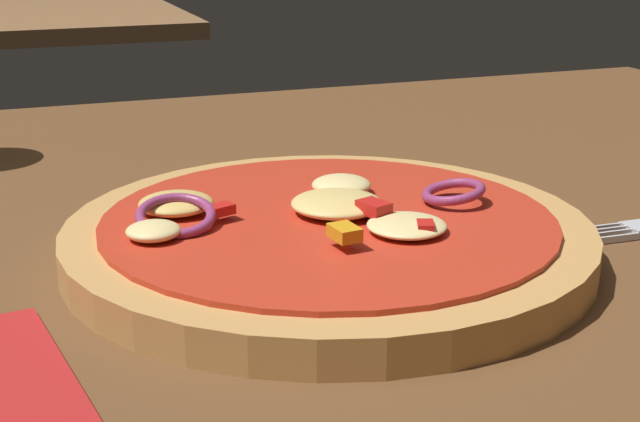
{
  "coord_description": "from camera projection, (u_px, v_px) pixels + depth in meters",
  "views": [
    {
      "loc": [
        -0.17,
        -0.42,
        0.21
      ],
      "look_at": [
        0.0,
        0.06,
        0.05
      ],
      "focal_mm": 52.71,
      "sensor_mm": 36.0,
      "label": 1
    }
  ],
  "objects": [
    {
      "name": "pizza",
      "position": [
        331.0,
        236.0,
        0.52
      ],
      "size": [
        0.29,
        0.29,
        0.04
      ],
      "color": "tan",
      "rests_on": "dining_table"
    },
    {
      "name": "dining_table",
      "position": [
        353.0,
        304.0,
        0.49
      ],
      "size": [
        1.12,
        1.01,
        0.03
      ],
      "color": "brown",
      "rests_on": "ground"
    }
  ]
}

